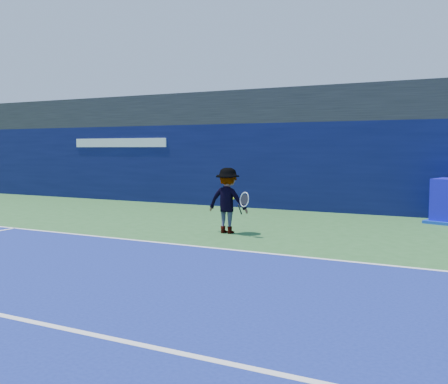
# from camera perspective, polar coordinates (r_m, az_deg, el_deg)

# --- Properties ---
(ground) EXTENTS (80.00, 80.00, 0.00)m
(ground) POSITION_cam_1_polar(r_m,az_deg,el_deg) (8.80, -16.16, -9.14)
(ground) COLOR #2D632C
(ground) RESTS_ON ground
(baseline) EXTENTS (24.00, 0.10, 0.01)m
(baseline) POSITION_cam_1_polar(r_m,az_deg,el_deg) (11.13, -5.61, -5.95)
(baseline) COLOR white
(baseline) RESTS_ON ground
(stadium_band) EXTENTS (36.00, 3.00, 1.20)m
(stadium_band) POSITION_cam_1_polar(r_m,az_deg,el_deg) (18.74, 8.39, 9.48)
(stadium_band) COLOR black
(stadium_band) RESTS_ON back_wall_assembly
(back_wall_assembly) EXTENTS (36.00, 1.03, 3.00)m
(back_wall_assembly) POSITION_cam_1_polar(r_m,az_deg,el_deg) (17.75, 7.29, 2.96)
(back_wall_assembly) COLOR #0B103D
(back_wall_assembly) RESTS_ON ground
(tennis_player) EXTENTS (1.28, 0.70, 1.64)m
(tennis_player) POSITION_cam_1_polar(r_m,az_deg,el_deg) (12.46, 0.43, -0.98)
(tennis_player) COLOR silver
(tennis_player) RESTS_ON ground
(tennis_ball) EXTENTS (0.07, 0.07, 0.07)m
(tennis_ball) POSITION_cam_1_polar(r_m,az_deg,el_deg) (13.66, 1.08, -0.70)
(tennis_ball) COLOR #AED017
(tennis_ball) RESTS_ON ground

